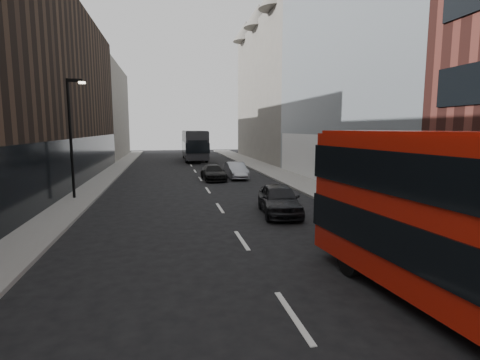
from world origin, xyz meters
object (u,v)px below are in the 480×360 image
street_lamp (72,130)px  car_c (213,173)px  grey_bus (194,144)px  car_a (279,199)px  car_b (236,170)px

street_lamp → car_c: 12.21m
street_lamp → grey_bus: street_lamp is taller
car_a → street_lamp: bearing=158.1°
car_c → car_b: bearing=15.2°
car_a → car_c: 13.27m
car_b → car_c: size_ratio=0.97×
car_a → car_c: bearing=104.2°
street_lamp → grey_bus: bearing=71.3°
car_a → car_b: (0.34, 13.80, -0.07)m
grey_bus → street_lamp: bearing=-108.3°
grey_bus → car_b: grey_bus is taller
street_lamp → car_b: street_lamp is taller
car_a → grey_bus: bearing=100.0°
grey_bus → car_c: (0.10, -19.91, -1.50)m
car_c → car_a: bearing=-84.9°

